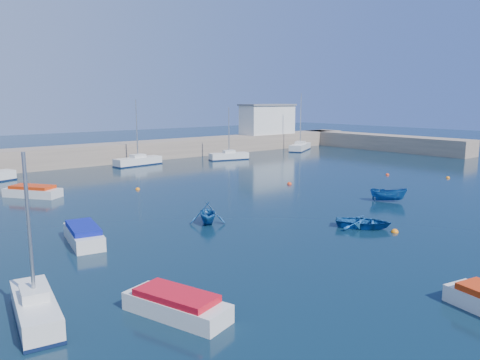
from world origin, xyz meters
TOP-DOWN VIEW (x-y plane):
  - ground at (0.00, 0.00)m, footprint 220.00×220.00m
  - back_wall at (0.00, 46.00)m, footprint 96.00×4.50m
  - right_arm at (44.00, 32.00)m, footprint 4.50×32.00m
  - harbor_office at (30.00, 46.00)m, footprint 10.00×4.00m
  - sailboat_1 at (-22.62, 3.16)m, footprint 2.21×5.14m
  - sailboat_6 at (1.67, 40.92)m, footprint 6.80×2.69m
  - sailboat_7 at (14.68, 37.79)m, footprint 5.95×3.06m
  - sailboat_8 at (32.25, 40.06)m, footprint 7.52×5.46m
  - motorboat_0 at (-18.15, -0.01)m, footprint 2.84×4.81m
  - motorboat_1 at (-17.24, 11.88)m, footprint 2.49×4.87m
  - motorboat_2 at (-15.39, 28.33)m, footprint 4.39×5.14m
  - dinghy_center at (-1.32, 3.06)m, footprint 4.26×4.51m
  - dinghy_left at (-8.74, 10.83)m, footprint 3.65×3.76m
  - dinghy_right at (7.36, 6.73)m, footprint 2.71×3.12m
  - buoy_0 at (-0.67, 1.07)m, footprint 0.48×0.48m
  - buoy_1 at (6.83, 17.96)m, footprint 0.50×0.50m
  - buoy_2 at (23.19, 9.35)m, footprint 0.42×0.42m
  - buoy_3 at (-6.56, 25.37)m, footprint 0.44×0.44m
  - buoy_4 at (19.93, 14.91)m, footprint 0.41×0.41m

SIDE VIEW (x-z plane):
  - ground at x=0.00m, z-range 0.00..0.00m
  - buoy_0 at x=-0.67m, z-range -0.24..0.24m
  - buoy_1 at x=6.83m, z-range -0.25..0.25m
  - buoy_2 at x=23.19m, z-range -0.21..0.21m
  - buoy_3 at x=-6.56m, z-range -0.22..0.22m
  - buoy_4 at x=19.93m, z-range -0.21..0.21m
  - dinghy_center at x=-1.32m, z-range 0.00..0.76m
  - motorboat_0 at x=-18.15m, z-range -0.03..0.99m
  - motorboat_2 at x=-15.39m, z-range -0.03..1.01m
  - motorboat_1 at x=-17.24m, z-range -0.04..1.10m
  - sailboat_1 at x=-22.62m, z-range -2.80..3.88m
  - sailboat_7 at x=14.68m, z-range -3.24..4.36m
  - dinghy_right at x=7.36m, z-range 0.00..1.17m
  - sailboat_6 at x=1.67m, z-range -3.74..4.92m
  - sailboat_8 at x=32.25m, z-range -4.23..5.46m
  - dinghy_left at x=-8.74m, z-range 0.00..1.51m
  - back_wall at x=0.00m, z-range 0.00..2.60m
  - right_arm at x=44.00m, z-range 0.00..2.60m
  - harbor_office at x=30.00m, z-range 2.60..7.60m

